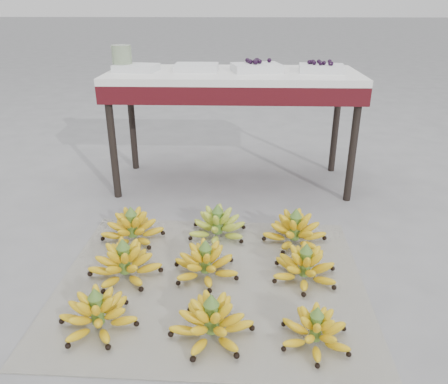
{
  "coord_description": "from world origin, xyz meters",
  "views": [
    {
      "loc": [
        0.1,
        -1.58,
        1.08
      ],
      "look_at": [
        0.04,
        0.27,
        0.26
      ],
      "focal_mm": 35.0,
      "sensor_mm": 36.0,
      "label": 1
    }
  ],
  "objects_px": {
    "newspaper_mat": "(212,281)",
    "tray_far_left": "(136,68)",
    "bunch_front_center": "(212,322)",
    "vendor_table": "(233,85)",
    "bunch_mid_left": "(125,264)",
    "bunch_back_center": "(218,225)",
    "glass_jar": "(122,58)",
    "bunch_back_right": "(295,231)",
    "bunch_mid_center": "(206,263)",
    "bunch_mid_right": "(305,267)",
    "bunch_back_left": "(132,228)",
    "tray_far_right": "(321,68)",
    "tray_right": "(256,67)",
    "tray_left": "(196,67)",
    "bunch_front_left": "(98,314)",
    "bunch_front_right": "(315,331)"
  },
  "relations": [
    {
      "from": "newspaper_mat",
      "to": "tray_far_left",
      "type": "bearing_deg",
      "value": 114.75
    },
    {
      "from": "bunch_front_center",
      "to": "vendor_table",
      "type": "distance_m",
      "value": 1.51
    },
    {
      "from": "bunch_front_center",
      "to": "bunch_mid_left",
      "type": "height_order",
      "value": "bunch_mid_left"
    },
    {
      "from": "bunch_back_center",
      "to": "glass_jar",
      "type": "bearing_deg",
      "value": 122.13
    },
    {
      "from": "bunch_back_right",
      "to": "tray_far_left",
      "type": "relative_size",
      "value": 1.46
    },
    {
      "from": "newspaper_mat",
      "to": "bunch_mid_center",
      "type": "bearing_deg",
      "value": 123.38
    },
    {
      "from": "vendor_table",
      "to": "bunch_mid_right",
      "type": "bearing_deg",
      "value": -73.07
    },
    {
      "from": "bunch_back_left",
      "to": "vendor_table",
      "type": "xyz_separation_m",
      "value": [
        0.47,
        0.76,
        0.55
      ]
    },
    {
      "from": "bunch_mid_left",
      "to": "tray_far_right",
      "type": "height_order",
      "value": "tray_far_right"
    },
    {
      "from": "bunch_mid_center",
      "to": "bunch_back_left",
      "type": "relative_size",
      "value": 1.18
    },
    {
      "from": "newspaper_mat",
      "to": "tray_right",
      "type": "distance_m",
      "value": 1.32
    },
    {
      "from": "vendor_table",
      "to": "glass_jar",
      "type": "height_order",
      "value": "glass_jar"
    },
    {
      "from": "tray_far_left",
      "to": "bunch_mid_right",
      "type": "bearing_deg",
      "value": -49.89
    },
    {
      "from": "vendor_table",
      "to": "tray_left",
      "type": "xyz_separation_m",
      "value": [
        -0.21,
        0.02,
        0.1
      ]
    },
    {
      "from": "bunch_back_right",
      "to": "tray_far_right",
      "type": "distance_m",
      "value": 1.01
    },
    {
      "from": "bunch_back_center",
      "to": "tray_right",
      "type": "height_order",
      "value": "tray_right"
    },
    {
      "from": "bunch_mid_left",
      "to": "vendor_table",
      "type": "relative_size",
      "value": 0.26
    },
    {
      "from": "bunch_back_left",
      "to": "bunch_back_center",
      "type": "bearing_deg",
      "value": 9.67
    },
    {
      "from": "newspaper_mat",
      "to": "bunch_mid_left",
      "type": "height_order",
      "value": "bunch_mid_left"
    },
    {
      "from": "tray_right",
      "to": "glass_jar",
      "type": "xyz_separation_m",
      "value": [
        -0.78,
        0.01,
        0.05
      ]
    },
    {
      "from": "bunch_back_left",
      "to": "bunch_mid_right",
      "type": "bearing_deg",
      "value": -17.59
    },
    {
      "from": "tray_far_right",
      "to": "bunch_mid_center",
      "type": "bearing_deg",
      "value": -119.84
    },
    {
      "from": "bunch_back_right",
      "to": "bunch_front_left",
      "type": "bearing_deg",
      "value": -120.34
    },
    {
      "from": "newspaper_mat",
      "to": "bunch_back_center",
      "type": "xyz_separation_m",
      "value": [
        0.01,
        0.37,
        0.06
      ]
    },
    {
      "from": "bunch_front_right",
      "to": "tray_left",
      "type": "bearing_deg",
      "value": 114.47
    },
    {
      "from": "bunch_back_left",
      "to": "glass_jar",
      "type": "distance_m",
      "value": 1.05
    },
    {
      "from": "bunch_back_left",
      "to": "vendor_table",
      "type": "relative_size",
      "value": 0.21
    },
    {
      "from": "newspaper_mat",
      "to": "bunch_mid_center",
      "type": "distance_m",
      "value": 0.08
    },
    {
      "from": "vendor_table",
      "to": "tray_far_left",
      "type": "xyz_separation_m",
      "value": [
        -0.56,
        -0.01,
        0.1
      ]
    },
    {
      "from": "vendor_table",
      "to": "tray_right",
      "type": "relative_size",
      "value": 4.68
    },
    {
      "from": "bunch_front_left",
      "to": "bunch_front_center",
      "type": "relative_size",
      "value": 0.92
    },
    {
      "from": "bunch_back_left",
      "to": "tray_right",
      "type": "bearing_deg",
      "value": 54.63
    },
    {
      "from": "bunch_mid_center",
      "to": "vendor_table",
      "type": "distance_m",
      "value": 1.18
    },
    {
      "from": "newspaper_mat",
      "to": "bunch_front_center",
      "type": "height_order",
      "value": "bunch_front_center"
    },
    {
      "from": "bunch_front_right",
      "to": "tray_far_left",
      "type": "xyz_separation_m",
      "value": [
        -0.87,
        1.42,
        0.66
      ]
    },
    {
      "from": "bunch_front_center",
      "to": "bunch_back_left",
      "type": "height_order",
      "value": "bunch_back_left"
    },
    {
      "from": "bunch_mid_right",
      "to": "tray_right",
      "type": "distance_m",
      "value": 1.26
    },
    {
      "from": "bunch_mid_left",
      "to": "vendor_table",
      "type": "xyz_separation_m",
      "value": [
        0.43,
        1.06,
        0.55
      ]
    },
    {
      "from": "bunch_mid_right",
      "to": "tray_far_right",
      "type": "xyz_separation_m",
      "value": [
        0.19,
        1.05,
        0.65
      ]
    },
    {
      "from": "vendor_table",
      "to": "bunch_front_center",
      "type": "bearing_deg",
      "value": -91.81
    },
    {
      "from": "bunch_back_left",
      "to": "tray_far_right",
      "type": "relative_size",
      "value": 1.15
    },
    {
      "from": "bunch_mid_right",
      "to": "glass_jar",
      "type": "bearing_deg",
      "value": 116.3
    },
    {
      "from": "newspaper_mat",
      "to": "tray_far_right",
      "type": "relative_size",
      "value": 4.67
    },
    {
      "from": "newspaper_mat",
      "to": "tray_left",
      "type": "height_order",
      "value": "tray_left"
    },
    {
      "from": "tray_far_left",
      "to": "tray_left",
      "type": "bearing_deg",
      "value": 3.66
    },
    {
      "from": "tray_far_left",
      "to": "tray_right",
      "type": "distance_m",
      "value": 0.7
    },
    {
      "from": "bunch_back_left",
      "to": "tray_far_left",
      "type": "relative_size",
      "value": 1.18
    },
    {
      "from": "bunch_front_center",
      "to": "tray_far_right",
      "type": "relative_size",
      "value": 1.39
    },
    {
      "from": "bunch_mid_center",
      "to": "bunch_back_center",
      "type": "bearing_deg",
      "value": 104.78
    },
    {
      "from": "bunch_mid_right",
      "to": "tray_left",
      "type": "relative_size",
      "value": 1.38
    }
  ]
}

